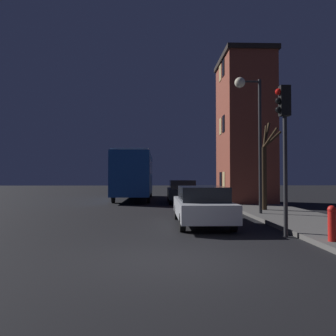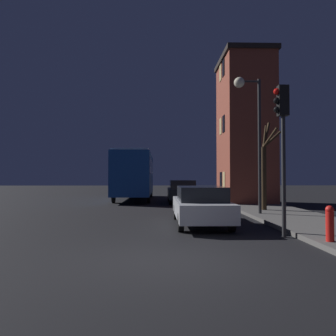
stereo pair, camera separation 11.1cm
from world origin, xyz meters
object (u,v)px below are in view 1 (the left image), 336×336
at_px(bus, 135,172).
at_px(fire_hydrant, 332,222).
at_px(car_near_lane, 202,205).
at_px(car_mid_lane, 182,191).
at_px(bare_tree, 265,167).
at_px(traffic_light, 284,128).
at_px(streetlamp, 250,115).

xyz_separation_m(bus, fire_hydrant, (6.24, -17.40, -1.52)).
distance_m(car_near_lane, car_mid_lane, 10.07).
relative_size(bus, car_near_lane, 2.12).
bearing_deg(car_near_lane, bare_tree, 47.60).
bearing_deg(traffic_light, car_mid_lane, 99.51).
distance_m(traffic_light, fire_hydrant, 3.00).
xyz_separation_m(streetlamp, traffic_light, (-0.43, -4.99, -1.37)).
xyz_separation_m(bus, car_near_lane, (3.45, -13.50, -1.40)).
relative_size(car_near_lane, fire_hydrant, 5.28).
bearing_deg(streetlamp, bare_tree, 54.01).
bearing_deg(streetlamp, car_mid_lane, 108.44).
relative_size(bus, car_mid_lane, 2.35).
bearing_deg(car_mid_lane, car_near_lane, -89.99).
height_order(traffic_light, fire_hydrant, traffic_light).
xyz_separation_m(traffic_light, bus, (-5.56, 16.05, -1.06)).
bearing_deg(car_near_lane, streetlamp, 43.91).
bearing_deg(car_near_lane, car_mid_lane, 90.01).
height_order(bare_tree, car_near_lane, bare_tree).
bearing_deg(car_near_lane, bus, 104.32).
bearing_deg(car_mid_lane, fire_hydrant, -78.69).
distance_m(bus, fire_hydrant, 18.54).
bearing_deg(bare_tree, streetlamp, -125.99).
height_order(bare_tree, car_mid_lane, bare_tree).
height_order(car_near_lane, car_mid_lane, car_mid_lane).
height_order(streetlamp, bus, streetlamp).
distance_m(bare_tree, car_mid_lane, 7.19).
relative_size(car_mid_lane, fire_hydrant, 4.78).
bearing_deg(fire_hydrant, car_near_lane, 125.62).
relative_size(car_near_lane, car_mid_lane, 1.11).
height_order(traffic_light, car_mid_lane, traffic_light).
bearing_deg(fire_hydrant, bus, 109.72).
bearing_deg(bus, fire_hydrant, -70.28).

